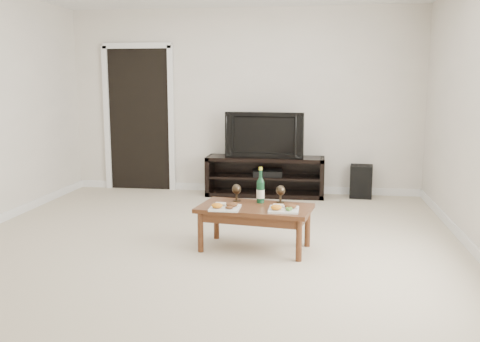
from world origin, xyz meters
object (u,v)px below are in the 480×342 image
media_console (265,176)px  television (265,134)px  coffee_table (255,228)px  subwoofer (361,181)px

media_console → television: 0.59m
media_console → coffee_table: size_ratio=1.55×
media_console → subwoofer: bearing=3.7°
coffee_table → media_console: bearing=93.2°
television → subwoofer: size_ratio=2.43×
television → media_console: bearing=0.0°
television → coffee_table: (0.14, -2.44, -0.65)m
media_console → television: size_ratio=1.50×
media_console → subwoofer: media_console is taller
media_console → television: (0.00, 0.00, 0.59)m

